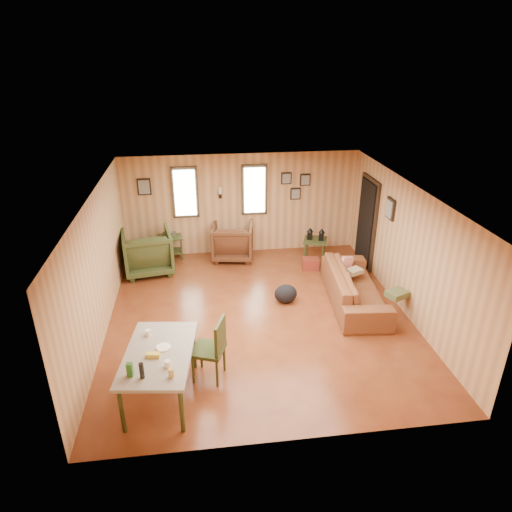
# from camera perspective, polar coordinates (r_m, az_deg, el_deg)

# --- Properties ---
(room) EXTENTS (5.54, 6.04, 2.44)m
(room) POSITION_cam_1_polar(r_m,az_deg,el_deg) (8.32, 1.27, 0.67)
(room) COLOR brown
(room) RESTS_ON ground
(sofa) EXTENTS (0.90, 2.40, 0.92)m
(sofa) POSITION_cam_1_polar(r_m,az_deg,el_deg) (9.04, 12.33, -3.12)
(sofa) COLOR brown
(sofa) RESTS_ON ground
(recliner_brown) EXTENTS (1.04, 0.99, 0.95)m
(recliner_brown) POSITION_cam_1_polar(r_m,az_deg,el_deg) (10.70, -2.92, 2.06)
(recliner_brown) COLOR #522D18
(recliner_brown) RESTS_ON ground
(recliner_green) EXTENTS (1.17, 1.12, 1.06)m
(recliner_green) POSITION_cam_1_polar(r_m,az_deg,el_deg) (10.28, -13.41, 0.75)
(recliner_green) COLOR #37401D
(recliner_green) RESTS_ON ground
(end_table) EXTENTS (0.60, 0.56, 0.68)m
(end_table) POSITION_cam_1_polar(r_m,az_deg,el_deg) (10.92, -10.62, 1.62)
(end_table) COLOR #38421D
(end_table) RESTS_ON ground
(side_table) EXTENTS (0.65, 0.65, 0.81)m
(side_table) POSITION_cam_1_polar(r_m,az_deg,el_deg) (10.62, 7.44, 2.18)
(side_table) COLOR #38421D
(side_table) RESTS_ON ground
(cooler) EXTENTS (0.40, 0.31, 0.26)m
(cooler) POSITION_cam_1_polar(r_m,az_deg,el_deg) (10.36, 6.84, -0.96)
(cooler) COLOR maroon
(cooler) RESTS_ON ground
(backpack) EXTENTS (0.47, 0.36, 0.38)m
(backpack) POSITION_cam_1_polar(r_m,az_deg,el_deg) (8.97, 3.74, -4.74)
(backpack) COLOR black
(backpack) RESTS_ON ground
(sofa_pillows) EXTENTS (0.95, 1.53, 0.32)m
(sofa_pillows) POSITION_cam_1_polar(r_m,az_deg,el_deg) (9.10, 14.34, -2.90)
(sofa_pillows) COLOR #515831
(sofa_pillows) RESTS_ON sofa
(dining_table) EXTENTS (1.10, 1.62, 1.00)m
(dining_table) POSITION_cam_1_polar(r_m,az_deg,el_deg) (6.57, -12.09, -12.24)
(dining_table) COLOR gray
(dining_table) RESTS_ON ground
(dining_chair) EXTENTS (0.59, 0.59, 1.02)m
(dining_chair) POSITION_cam_1_polar(r_m,az_deg,el_deg) (6.90, -5.40, -11.15)
(dining_chair) COLOR #37401D
(dining_chair) RESTS_ON ground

